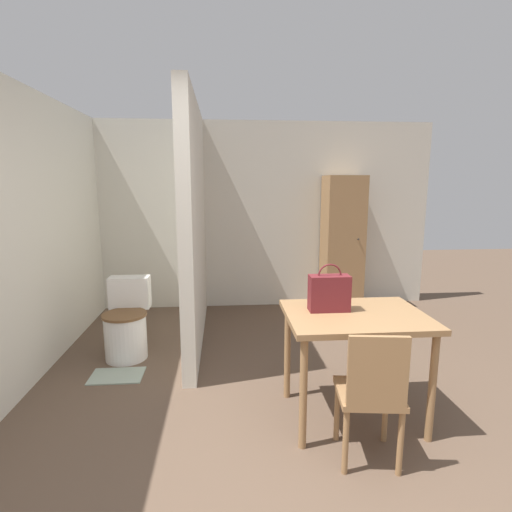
{
  "coord_description": "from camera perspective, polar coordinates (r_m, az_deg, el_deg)",
  "views": [
    {
      "loc": [
        -0.36,
        -1.7,
        1.69
      ],
      "look_at": [
        -0.08,
        1.63,
        1.08
      ],
      "focal_mm": 28.0,
      "sensor_mm": 36.0,
      "label": 1
    }
  ],
  "objects": [
    {
      "name": "bath_mat",
      "position": [
        3.9,
        -19.24,
        -15.85
      ],
      "size": [
        0.46,
        0.31,
        0.01
      ],
      "color": "#99A899",
      "rests_on": "ground_plane"
    },
    {
      "name": "wall_back",
      "position": [
        5.48,
        -0.97,
        5.75
      ],
      "size": [
        4.96,
        0.12,
        2.5
      ],
      "color": "beige",
      "rests_on": "ground_plane"
    },
    {
      "name": "wooden_chair",
      "position": [
        2.59,
        16.16,
        -18.17
      ],
      "size": [
        0.42,
        0.42,
        0.87
      ],
      "rotation": [
        0.0,
        0.0,
        -0.12
      ],
      "color": "#997047",
      "rests_on": "ground_plane"
    },
    {
      "name": "toilet",
      "position": [
        4.18,
        -17.98,
        -9.34
      ],
      "size": [
        0.42,
        0.57,
        0.76
      ],
      "color": "white",
      "rests_on": "ground_plane"
    },
    {
      "name": "partition_wall",
      "position": [
        4.29,
        -8.76,
        4.33
      ],
      "size": [
        0.12,
        2.28,
        2.5
      ],
      "color": "beige",
      "rests_on": "ground_plane"
    },
    {
      "name": "wooden_cabinet",
      "position": [
        5.45,
        12.21,
        1.73
      ],
      "size": [
        0.5,
        0.47,
        1.79
      ],
      "color": "#997047",
      "rests_on": "ground_plane"
    },
    {
      "name": "dining_table",
      "position": [
        2.94,
        13.94,
        -9.82
      ],
      "size": [
        0.97,
        0.75,
        0.79
      ],
      "color": "#997047",
      "rests_on": "ground_plane"
    },
    {
      "name": "wall_left",
      "position": [
        3.95,
        -29.92,
        2.56
      ],
      "size": [
        0.12,
        4.69,
        2.5
      ],
      "color": "beige",
      "rests_on": "ground_plane"
    },
    {
      "name": "handbag",
      "position": [
        2.89,
        10.41,
        -5.16
      ],
      "size": [
        0.29,
        0.12,
        0.34
      ],
      "color": "maroon",
      "rests_on": "dining_table"
    }
  ]
}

